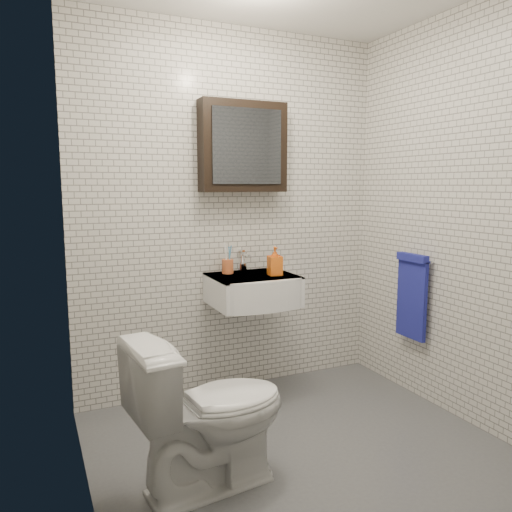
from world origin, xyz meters
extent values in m
cube|color=#4E5055|center=(0.00, 0.00, 0.01)|extent=(2.20, 2.00, 0.01)
cube|color=silver|center=(0.00, 1.00, 1.25)|extent=(2.20, 0.02, 2.50)
cube|color=silver|center=(0.00, -1.00, 1.25)|extent=(2.20, 0.02, 2.50)
cube|color=silver|center=(-1.10, 0.00, 1.25)|extent=(0.02, 2.00, 2.50)
cube|color=silver|center=(1.10, 0.00, 1.25)|extent=(0.02, 2.00, 2.50)
cube|color=white|center=(0.05, 0.78, 0.75)|extent=(0.55, 0.45, 0.20)
cylinder|color=silver|center=(0.05, 0.80, 0.84)|extent=(0.31, 0.31, 0.02)
cylinder|color=silver|center=(0.05, 0.80, 0.85)|extent=(0.04, 0.04, 0.01)
cube|color=white|center=(0.05, 0.78, 0.84)|extent=(0.55, 0.45, 0.01)
cylinder|color=silver|center=(0.05, 0.94, 0.88)|extent=(0.06, 0.06, 0.06)
cylinder|color=silver|center=(0.05, 0.94, 0.94)|extent=(0.03, 0.03, 0.08)
cylinder|color=silver|center=(0.05, 0.88, 0.97)|extent=(0.02, 0.12, 0.02)
cube|color=silver|center=(0.05, 0.97, 0.99)|extent=(0.02, 0.09, 0.01)
cube|color=black|center=(0.05, 0.93, 1.70)|extent=(0.60, 0.14, 0.60)
cube|color=#3F444C|center=(0.05, 0.85, 1.70)|extent=(0.49, 0.01, 0.49)
cylinder|color=silver|center=(1.06, 0.35, 0.95)|extent=(0.02, 0.30, 0.02)
cylinder|color=silver|center=(1.08, 0.48, 0.95)|extent=(0.04, 0.02, 0.02)
cylinder|color=silver|center=(1.08, 0.22, 0.95)|extent=(0.04, 0.02, 0.02)
cube|color=#24219B|center=(1.05, 0.35, 0.68)|extent=(0.03, 0.26, 0.54)
cube|color=#24219B|center=(1.04, 0.35, 0.96)|extent=(0.05, 0.26, 0.05)
cylinder|color=#CC6033|center=(-0.08, 0.90, 0.90)|extent=(0.09, 0.09, 0.10)
cylinder|color=white|center=(-0.09, 0.90, 0.96)|extent=(0.02, 0.03, 0.18)
cylinder|color=teal|center=(-0.06, 0.90, 0.95)|extent=(0.01, 0.02, 0.16)
cylinder|color=white|center=(-0.08, 0.92, 0.97)|extent=(0.02, 0.04, 0.19)
cylinder|color=teal|center=(-0.06, 0.91, 0.96)|extent=(0.02, 0.04, 0.17)
imported|color=orange|center=(0.18, 0.71, 0.95)|extent=(0.10, 0.10, 0.19)
imported|color=white|center=(-0.56, -0.09, 0.38)|extent=(0.80, 0.51, 0.77)
camera|label=1|loc=(-1.29, -2.22, 1.45)|focal=35.00mm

